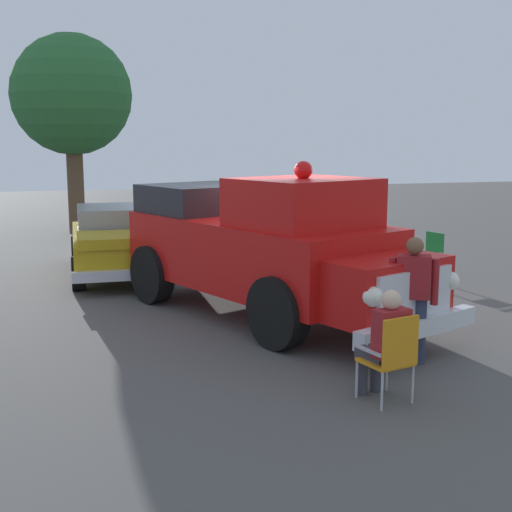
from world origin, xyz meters
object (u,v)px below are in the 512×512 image
Objects in this scene: classic_hot_rod at (116,241)px; spectator_standing at (413,291)px; lawn_chair_spare at (430,253)px; spectator_seated at (385,341)px; lawn_chair_near_truck at (393,353)px; vintage_fire_truck at (265,245)px; oak_tree_right at (72,96)px; lawn_chair_by_car at (293,233)px.

spectator_standing is at bearing -156.08° from classic_hot_rod.
spectator_seated is (-5.64, 3.92, 0.11)m from lawn_chair_spare.
lawn_chair_near_truck is 0.61× the size of spectator_standing.
spectator_seated is at bearing -177.42° from vintage_fire_truck.
vintage_fire_truck is 4.76m from classic_hot_rod.
vintage_fire_truck reaches higher than classic_hot_rod.
lawn_chair_spare is 12.45m from oak_tree_right.
classic_hot_rod is 4.32× the size of lawn_chair_near_truck.
vintage_fire_truck reaches higher than lawn_chair_near_truck.
spectator_seated is at bearing 138.83° from spectator_standing.
lawn_chair_by_car is at bearing -24.21° from vintage_fire_truck.
vintage_fire_truck is 6.21× the size of lawn_chair_near_truck.
lawn_chair_by_car is at bearing -140.80° from oak_tree_right.
lawn_chair_near_truck is (-4.08, -0.21, -0.61)m from vintage_fire_truck.
vintage_fire_truck is 1.04× the size of oak_tree_right.
lawn_chair_near_truck is (-8.36, -2.25, -0.16)m from classic_hot_rod.
vintage_fire_truck is 4.47m from lawn_chair_spare.
lawn_chair_by_car is at bearing -76.42° from classic_hot_rod.
oak_tree_right reaches higher than lawn_chair_near_truck.
lawn_chair_by_car is 0.17× the size of oak_tree_right.
lawn_chair_spare is 0.17× the size of oak_tree_right.
lawn_chair_near_truck is 1.00× the size of lawn_chair_spare.
lawn_chair_by_car is (9.43, -2.20, 0.00)m from lawn_chair_near_truck.
classic_hot_rod is at bearing -175.43° from oak_tree_right.
spectator_standing reaches higher than spectator_seated.
spectator_seated is at bearing -169.74° from oak_tree_right.
lawn_chair_by_car is at bearing 24.72° from lawn_chair_spare.
spectator_seated is 16.11m from oak_tree_right.
oak_tree_right reaches higher than lawn_chair_by_car.
lawn_chair_near_truck is 6.95m from lawn_chair_spare.
spectator_standing is at bearing -37.08° from lawn_chair_near_truck.
lawn_chair_near_truck is at bearing -164.90° from classic_hot_rod.
oak_tree_right is (6.17, 5.03, 3.63)m from lawn_chair_by_car.
lawn_chair_spare is (-2.59, -6.14, -0.16)m from classic_hot_rod.
spectator_standing is (1.21, -0.91, 0.37)m from lawn_chair_near_truck.
vintage_fire_truck is at bearing 21.43° from spectator_standing.
classic_hot_rod is 3.42× the size of spectator_seated.
oak_tree_right is at bearing 34.34° from lawn_chair_spare.
lawn_chair_spare is at bearing -33.09° from spectator_standing.
lawn_chair_near_truck is at bearing 146.04° from lawn_chair_spare.
oak_tree_right is (14.39, 3.75, 3.26)m from spectator_standing.
vintage_fire_truck reaches higher than lawn_chair_by_car.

